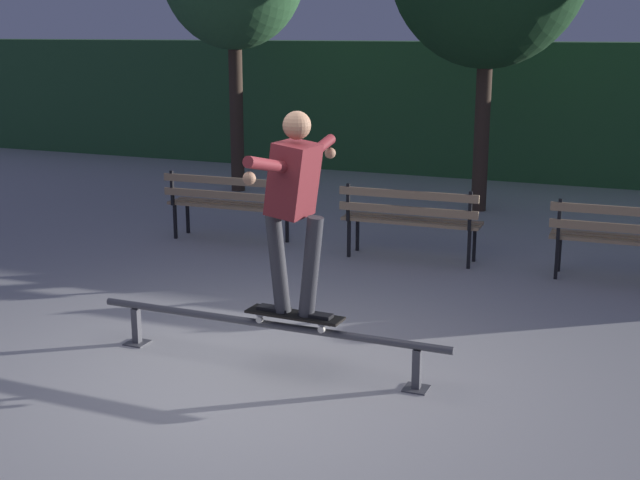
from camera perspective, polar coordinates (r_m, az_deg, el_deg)
The scene contains 8 objects.
ground_plane at distance 6.61m, azimuth -4.43°, elevation -9.07°, with size 90.00×90.00×0.00m, color #ADAAA8.
hedge_backdrop at distance 15.69m, azimuth 12.38°, elevation 8.57°, with size 24.00×1.20×2.39m, color #2D5B33.
grind_rail at distance 6.69m, azimuth -3.61°, elevation -6.08°, with size 2.99×0.18×0.37m.
skateboard at distance 6.54m, azimuth -1.72°, elevation -5.11°, with size 0.79×0.23×0.09m.
skateboarder at distance 6.29m, azimuth -1.76°, elevation 2.96°, with size 0.62×1.41×1.56m.
park_bench_leftmost at distance 10.55m, azimuth -6.29°, elevation 2.71°, with size 1.61×0.47×0.88m.
park_bench_left_center at distance 9.66m, azimuth 6.09°, elevation 1.66°, with size 1.61×0.47×0.88m.
park_bench_right_center at distance 9.29m, azimuth 20.17°, elevation 0.38°, with size 1.61×0.47×0.88m.
Camera 1 is at (2.79, -5.40, 2.58)m, focal length 47.43 mm.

